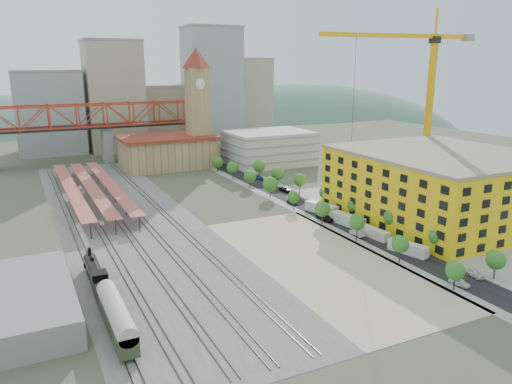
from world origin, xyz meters
name	(u,v)px	position (x,y,z in m)	size (l,w,h in m)	color
ground	(270,219)	(0.00, 0.00, 0.00)	(400.00, 400.00, 0.00)	#474C38
ballast_strip	(126,219)	(-36.00, 17.50, 0.03)	(36.00, 165.00, 0.06)	#605E59
dirt_lot	(321,260)	(-4.00, -31.50, 0.03)	(28.00, 67.00, 0.06)	tan
street_asphalt	(293,199)	(16.00, 15.00, 0.03)	(12.00, 170.00, 0.06)	black
sidewalk_west	(278,201)	(10.50, 15.00, 0.02)	(3.00, 170.00, 0.04)	gray
sidewalk_east	(308,197)	(21.50, 15.00, 0.02)	(3.00, 170.00, 0.04)	gray
construction_pad	(445,217)	(45.00, -20.00, 0.03)	(50.00, 90.00, 0.06)	gray
rail_tracks	(119,220)	(-37.80, 17.50, 0.15)	(26.56, 160.00, 0.18)	#382B23
platform_canopies	(91,186)	(-41.00, 45.00, 3.99)	(16.00, 80.00, 4.12)	#B65C46
station_hall	(167,151)	(-5.00, 82.00, 6.67)	(38.00, 24.00, 13.10)	tan
clock_tower	(197,97)	(8.00, 79.99, 28.70)	(12.00, 12.00, 52.00)	tan
parking_garage	(269,148)	(36.00, 70.00, 7.00)	(34.00, 26.00, 14.00)	silver
truss_bridge	(105,119)	(-25.00, 105.00, 18.86)	(94.00, 9.60, 25.60)	gray
construction_building	(440,186)	(42.00, -20.00, 9.41)	(44.60, 50.60, 18.80)	yellow
warehouse	(4,306)	(-66.00, -30.00, 2.50)	(22.00, 32.00, 5.00)	gray
street_trees	(310,207)	(16.00, 5.00, 0.00)	(15.40, 124.40, 8.00)	#31661E
skyline	(156,101)	(7.47, 142.31, 22.81)	(133.00, 46.00, 60.00)	#9EA0A3
distant_hills	(170,218)	(45.28, 260.00, -79.54)	(647.00, 264.00, 227.00)	#4C6B59
locomotive	(97,277)	(-50.00, -23.56, 2.05)	(2.85, 22.02, 5.51)	black
coach	(117,317)	(-50.00, -43.24, 3.06)	(3.16, 18.35, 5.76)	#29371E
tower_crane	(422,81)	(58.41, 6.97, 36.20)	(54.78, 8.45, 58.66)	#FAA610
site_trailer_a	(408,248)	(16.00, -36.67, 1.28)	(2.45, 9.33, 2.55)	silver
site_trailer_b	(374,233)	(16.00, -24.90, 1.17)	(2.25, 8.56, 2.34)	silver
site_trailer_c	(348,220)	(16.00, -13.92, 1.42)	(2.73, 10.37, 2.84)	silver
site_trailer_d	(322,208)	(16.00, -1.44, 1.41)	(2.71, 10.30, 2.82)	silver
car_0	(459,282)	(13.00, -54.10, 0.71)	(1.68, 4.18, 1.42)	silver
car_1	(358,233)	(13.00, -22.11, 0.73)	(1.54, 4.42, 1.46)	#ADACB2
car_2	(325,218)	(13.00, -7.81, 0.80)	(2.64, 5.74, 1.59)	black
car_3	(292,202)	(13.00, 10.63, 0.68)	(1.90, 4.67, 1.36)	navy
car_4	(475,274)	(19.00, -52.57, 0.73)	(1.73, 4.30, 1.47)	silver
car_5	(355,220)	(19.00, -13.17, 0.77)	(1.63, 4.67, 1.54)	#A5A5AA
car_6	(286,189)	(19.00, 24.63, 0.79)	(2.61, 5.65, 1.57)	black
car_7	(259,177)	(19.00, 45.09, 0.75)	(2.10, 5.17, 1.50)	navy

